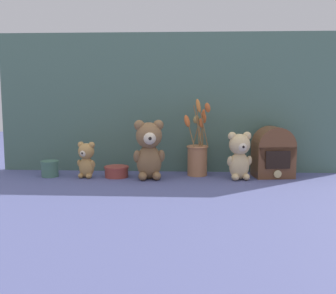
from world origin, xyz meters
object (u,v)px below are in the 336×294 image
flower_vase (197,154)px  teddy_bear_medium (239,155)px  teddy_bear_large (149,148)px  teddy_bear_small (86,159)px  decorative_tin_tall (50,169)px  vintage_radio (273,153)px  decorative_tin_short (116,172)px

flower_vase → teddy_bear_medium: bearing=-22.5°
teddy_bear_large → teddy_bear_small: (-0.27, 0.01, -0.05)m
flower_vase → decorative_tin_tall: flower_vase is taller
vintage_radio → decorative_tin_short: (-0.67, -0.04, -0.08)m
teddy_bear_medium → vintage_radio: 0.16m
teddy_bear_large → teddy_bear_small: 0.28m
teddy_bear_small → teddy_bear_large: bearing=-2.9°
teddy_bear_medium → flower_vase: size_ratio=0.59×
vintage_radio → decorative_tin_short: size_ratio=2.06×
teddy_bear_small → decorative_tin_tall: (-0.16, 0.01, -0.05)m
teddy_bear_medium → flower_vase: flower_vase is taller
teddy_bear_small → vintage_radio: bearing=4.2°
teddy_bear_large → teddy_bear_medium: (0.38, 0.01, -0.03)m
teddy_bear_medium → decorative_tin_tall: teddy_bear_medium is taller
teddy_bear_medium → teddy_bear_small: bearing=180.0°
flower_vase → decorative_tin_short: (-0.35, -0.05, -0.07)m
teddy_bear_large → vintage_radio: teddy_bear_large is taller
teddy_bear_medium → vintage_radio: bearing=21.2°
teddy_bear_medium → vintage_radio: size_ratio=0.92×
teddy_bear_medium → flower_vase: bearing=157.5°
decorative_tin_tall → decorative_tin_short: bearing=1.2°
flower_vase → decorative_tin_short: flower_vase is taller
flower_vase → vintage_radio: 0.33m
decorative_tin_tall → decorative_tin_short: size_ratio=0.72×
vintage_radio → decorative_tin_tall: 0.97m
teddy_bear_large → flower_vase: flower_vase is taller
vintage_radio → decorative_tin_tall: (-0.96, -0.05, -0.07)m
teddy_bear_large → teddy_bear_small: bearing=177.1°
flower_vase → decorative_tin_tall: (-0.64, -0.06, -0.06)m
teddy_bear_small → flower_vase: 0.48m
teddy_bear_large → teddy_bear_small: teddy_bear_large is taller
teddy_bear_small → decorative_tin_short: size_ratio=1.46×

